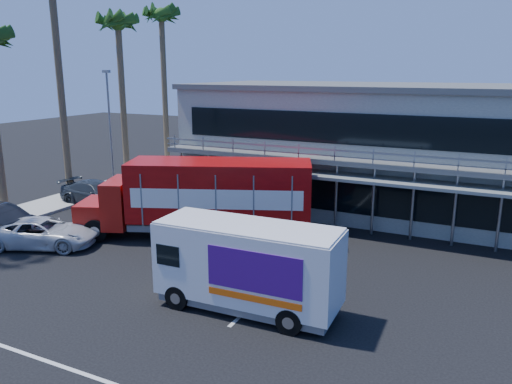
% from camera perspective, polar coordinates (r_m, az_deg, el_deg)
% --- Properties ---
extents(ground, '(120.00, 120.00, 0.00)m').
position_cam_1_polar(ground, '(19.25, -5.48, -11.24)').
color(ground, black).
rests_on(ground, ground).
extents(building, '(22.40, 12.00, 7.30)m').
position_cam_1_polar(building, '(30.72, 14.03, 5.05)').
color(building, gray).
rests_on(building, ground).
extents(curb_strip, '(3.00, 32.00, 0.16)m').
position_cam_1_polar(curb_strip, '(32.92, -22.66, -1.41)').
color(curb_strip, '#A5A399').
rests_on(curb_strip, ground).
extents(palm_e, '(2.80, 2.80, 12.25)m').
position_cam_1_polar(palm_e, '(36.75, -15.45, 17.18)').
color(palm_e, brown).
rests_on(palm_e, ground).
extents(palm_f, '(2.80, 2.80, 13.25)m').
position_cam_1_polar(palm_f, '(41.37, -10.73, 18.25)').
color(palm_f, brown).
rests_on(palm_f, ground).
extents(light_pole_far, '(0.50, 0.25, 8.09)m').
position_cam_1_polar(light_pole_far, '(35.03, -16.34, 7.34)').
color(light_pole_far, gray).
rests_on(light_pole_far, ground).
extents(red_truck, '(11.54, 6.64, 3.83)m').
position_cam_1_polar(red_truck, '(24.57, -5.93, -0.43)').
color(red_truck, '#A4130D').
rests_on(red_truck, ground).
extents(white_van, '(6.39, 2.35, 3.09)m').
position_cam_1_polar(white_van, '(17.18, -0.97, -8.39)').
color(white_van, silver).
rests_on(white_van, ground).
extents(parked_car_c, '(5.39, 3.95, 1.36)m').
position_cam_1_polar(parked_car_c, '(25.51, -23.10, -4.31)').
color(parked_car_c, silver).
rests_on(parked_car_c, ground).
extents(parked_car_d, '(5.19, 2.31, 1.48)m').
position_cam_1_polar(parked_car_d, '(32.06, -17.67, -0.16)').
color(parked_car_d, '#2B3239').
rests_on(parked_car_d, ground).
extents(parked_car_e, '(4.18, 1.71, 1.42)m').
position_cam_1_polar(parked_car_e, '(29.99, -14.36, -0.94)').
color(parked_car_e, gray).
rests_on(parked_car_e, ground).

